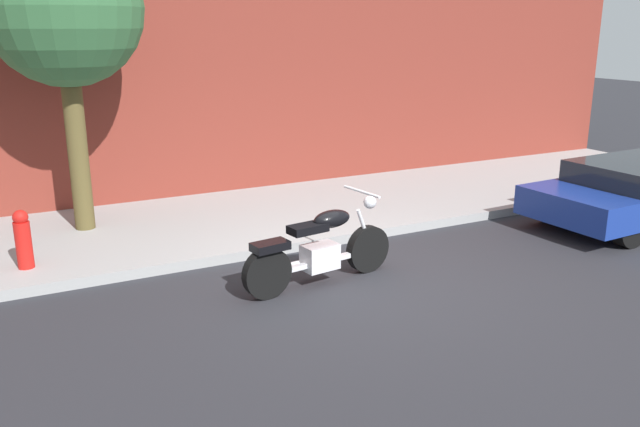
# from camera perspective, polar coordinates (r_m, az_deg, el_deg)

# --- Properties ---
(ground_plane) EXTENTS (60.00, 60.00, 0.00)m
(ground_plane) POSITION_cam_1_polar(r_m,az_deg,el_deg) (8.33, 3.56, -6.06)
(ground_plane) COLOR #28282D
(sidewalk) EXTENTS (18.94, 3.37, 0.14)m
(sidewalk) POSITION_cam_1_polar(r_m,az_deg,el_deg) (10.95, -4.83, -0.24)
(sidewalk) COLOR #9C9C9C
(sidewalk) RESTS_ON ground
(motorcycle) EXTENTS (2.15, 0.70, 1.12)m
(motorcycle) POSITION_cam_1_polar(r_m,az_deg,el_deg) (8.14, -0.03, -3.15)
(motorcycle) COLOR black
(motorcycle) RESTS_ON ground
(street_tree) EXTENTS (2.22, 2.22, 4.48)m
(street_tree) POSITION_cam_1_polar(r_m,az_deg,el_deg) (10.25, -21.36, 16.09)
(street_tree) COLOR brown
(street_tree) RESTS_ON ground
(fire_hydrant) EXTENTS (0.20, 0.20, 0.91)m
(fire_hydrant) POSITION_cam_1_polar(r_m,az_deg,el_deg) (9.14, -24.29, -2.44)
(fire_hydrant) COLOR red
(fire_hydrant) RESTS_ON ground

